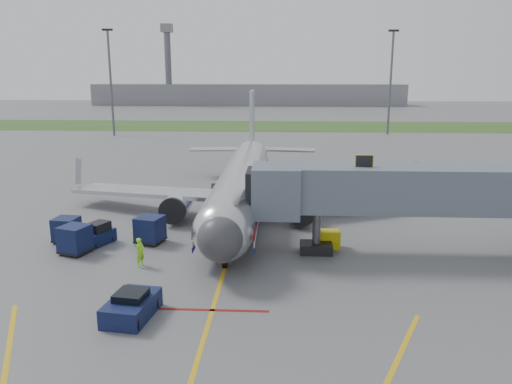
{
  "coord_description": "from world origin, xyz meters",
  "views": [
    {
      "loc": [
        3.56,
        -27.9,
        12.14
      ],
      "look_at": [
        1.59,
        9.5,
        3.2
      ],
      "focal_mm": 35.0,
      "sensor_mm": 36.0,
      "label": 1
    }
  ],
  "objects_px": {
    "airliner": "(242,183)",
    "belt_loader": "(215,204)",
    "pushback_tug": "(132,306)",
    "baggage_tug": "(99,234)",
    "ramp_worker": "(140,252)"
  },
  "relations": [
    {
      "from": "airliner",
      "to": "belt_loader",
      "type": "height_order",
      "value": "airliner"
    },
    {
      "from": "pushback_tug",
      "to": "baggage_tug",
      "type": "distance_m",
      "value": 12.27
    },
    {
      "from": "airliner",
      "to": "ramp_worker",
      "type": "height_order",
      "value": "airliner"
    },
    {
      "from": "pushback_tug",
      "to": "ramp_worker",
      "type": "relative_size",
      "value": 1.88
    },
    {
      "from": "pushback_tug",
      "to": "ramp_worker",
      "type": "bearing_deg",
      "value": 102.03
    },
    {
      "from": "airliner",
      "to": "pushback_tug",
      "type": "relative_size",
      "value": 9.96
    },
    {
      "from": "pushback_tug",
      "to": "ramp_worker",
      "type": "distance_m",
      "value": 6.94
    },
    {
      "from": "belt_loader",
      "to": "ramp_worker",
      "type": "height_order",
      "value": "belt_loader"
    },
    {
      "from": "airliner",
      "to": "baggage_tug",
      "type": "xyz_separation_m",
      "value": [
        -9.66,
        -9.29,
        -1.92
      ]
    },
    {
      "from": "belt_loader",
      "to": "airliner",
      "type": "bearing_deg",
      "value": -17.49
    },
    {
      "from": "pushback_tug",
      "to": "baggage_tug",
      "type": "bearing_deg",
      "value": 117.45
    },
    {
      "from": "ramp_worker",
      "to": "pushback_tug",
      "type": "bearing_deg",
      "value": -142.2
    },
    {
      "from": "baggage_tug",
      "to": "belt_loader",
      "type": "distance_m",
      "value": 12.36
    },
    {
      "from": "airliner",
      "to": "pushback_tug",
      "type": "bearing_deg",
      "value": -101.22
    },
    {
      "from": "airliner",
      "to": "baggage_tug",
      "type": "relative_size",
      "value": 13.49
    }
  ]
}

